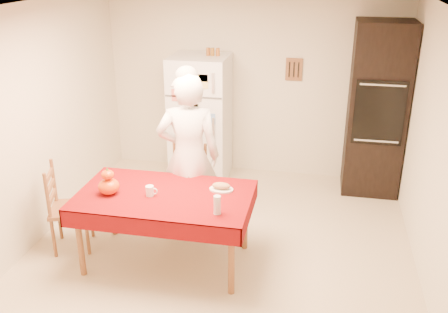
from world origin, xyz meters
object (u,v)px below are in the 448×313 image
(oven_cabinet, at_px, (377,110))
(bread_plate, at_px, (221,189))
(refrigerator, at_px, (200,119))
(coffee_mug, at_px, (150,191))
(chair_far, at_px, (188,182))
(seated_woman, at_px, (189,157))
(wine_glass, at_px, (217,205))
(dining_table, at_px, (165,200))
(chair_left, at_px, (64,204))
(pumpkin_lower, at_px, (109,186))

(oven_cabinet, xyz_separation_m, bread_plate, (-1.60, -1.96, -0.33))
(refrigerator, xyz_separation_m, bread_plate, (0.68, -1.91, -0.08))
(refrigerator, bearing_deg, oven_cabinet, 1.18)
(refrigerator, bearing_deg, coffee_mug, -89.20)
(chair_far, xyz_separation_m, coffee_mug, (-0.14, -0.88, 0.30))
(seated_woman, distance_m, bread_plate, 0.61)
(coffee_mug, xyz_separation_m, wine_glass, (0.71, -0.22, 0.04))
(dining_table, bearing_deg, wine_glass, -25.33)
(oven_cabinet, relative_size, wine_glass, 12.50)
(chair_left, bearing_deg, chair_far, -74.44)
(refrigerator, height_order, dining_table, refrigerator)
(seated_woman, bearing_deg, pumpkin_lower, 36.85)
(refrigerator, distance_m, chair_far, 1.33)
(oven_cabinet, relative_size, dining_table, 1.29)
(chair_left, bearing_deg, pumpkin_lower, -122.16)
(refrigerator, xyz_separation_m, seated_woman, (0.25, -1.51, 0.07))
(refrigerator, bearing_deg, wine_glass, -72.65)
(dining_table, height_order, chair_far, chair_far)
(coffee_mug, bearing_deg, refrigerator, 90.80)
(bread_plate, bearing_deg, dining_table, -159.98)
(oven_cabinet, bearing_deg, pumpkin_lower, -139.78)
(pumpkin_lower, xyz_separation_m, bread_plate, (1.06, 0.29, -0.07))
(refrigerator, distance_m, pumpkin_lower, 2.23)
(seated_woman, distance_m, pumpkin_lower, 0.93)
(chair_left, distance_m, bread_plate, 1.68)
(dining_table, relative_size, chair_far, 1.79)
(coffee_mug, bearing_deg, wine_glass, -17.34)
(chair_left, xyz_separation_m, pumpkin_lower, (0.59, -0.14, 0.33))
(coffee_mug, bearing_deg, oven_cabinet, 44.41)
(chair_far, bearing_deg, seated_woman, -73.09)
(wine_glass, bearing_deg, chair_left, 169.32)
(chair_left, bearing_deg, coffee_mug, -114.73)
(chair_far, height_order, chair_left, same)
(chair_left, relative_size, pumpkin_lower, 4.55)
(coffee_mug, xyz_separation_m, bread_plate, (0.65, 0.25, -0.04))
(pumpkin_lower, bearing_deg, refrigerator, 80.37)
(wine_glass, bearing_deg, refrigerator, 107.35)
(chair_far, relative_size, pumpkin_lower, 4.55)
(oven_cabinet, xyz_separation_m, dining_table, (-2.12, -2.15, -0.41))
(chair_left, height_order, coffee_mug, chair_left)
(chair_left, bearing_deg, dining_table, -111.27)
(chair_far, xyz_separation_m, pumpkin_lower, (-0.54, -0.92, 0.33))
(chair_far, bearing_deg, coffee_mug, -100.68)
(refrigerator, relative_size, seated_woman, 0.92)
(chair_left, height_order, wine_glass, chair_left)
(refrigerator, relative_size, dining_table, 1.00)
(dining_table, height_order, seated_woman, seated_woman)
(coffee_mug, relative_size, bread_plate, 0.42)
(dining_table, xyz_separation_m, bread_plate, (0.53, 0.19, 0.08))
(chair_left, bearing_deg, seated_woman, -84.60)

